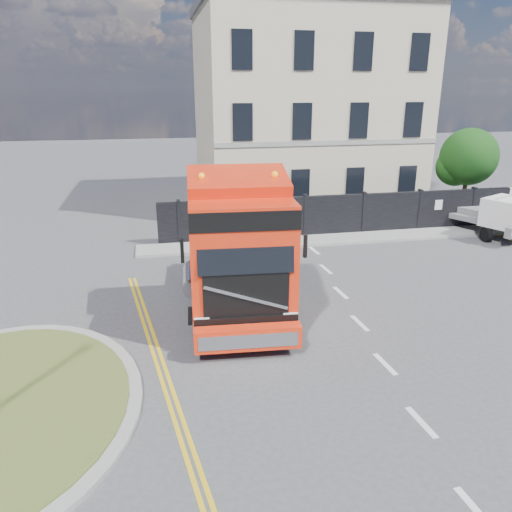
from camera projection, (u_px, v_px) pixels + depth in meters
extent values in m
plane|color=#424244|center=(264.00, 326.00, 15.26)|extent=(120.00, 120.00, 0.00)
cube|color=black|center=(344.00, 215.00, 24.43)|extent=(18.00, 0.25, 2.00)
cube|color=silver|center=(497.00, 207.00, 26.05)|extent=(2.60, 0.12, 2.00)
cube|color=#C3B49B|center=(302.00, 112.00, 29.94)|extent=(12.00, 10.00, 11.00)
cube|color=#4E4F54|center=(306.00, 6.00, 28.08)|extent=(12.30, 10.30, 0.50)
cylinder|color=#382619|center=(464.00, 192.00, 28.77)|extent=(0.24, 0.24, 2.40)
sphere|color=#123710|center=(469.00, 157.00, 28.12)|extent=(3.20, 3.20, 3.20)
sphere|color=#123710|center=(455.00, 167.00, 28.59)|extent=(2.20, 2.20, 2.20)
cube|color=gray|center=(349.00, 238.00, 23.90)|extent=(20.00, 1.60, 0.12)
cube|color=black|center=(235.00, 278.00, 16.77)|extent=(3.33, 7.41, 0.52)
cube|color=red|center=(240.00, 251.00, 14.37)|extent=(3.08, 3.18, 3.21)
cube|color=red|center=(236.00, 197.00, 15.08)|extent=(2.93, 1.24, 1.60)
cube|color=black|center=(246.00, 252.00, 12.85)|extent=(2.52, 0.25, 1.20)
cube|color=red|center=(248.00, 338.00, 13.24)|extent=(2.89, 0.61, 0.63)
cylinder|color=black|center=(200.00, 326.00, 13.96)|extent=(0.45, 1.22, 1.19)
cylinder|color=gray|center=(200.00, 326.00, 13.96)|extent=(0.45, 0.68, 0.66)
cylinder|color=black|center=(287.00, 321.00, 14.27)|extent=(0.45, 1.22, 1.19)
cylinder|color=gray|center=(287.00, 321.00, 14.27)|extent=(0.45, 0.68, 0.66)
cylinder|color=black|center=(198.00, 275.00, 17.79)|extent=(0.45, 1.22, 1.19)
cylinder|color=gray|center=(198.00, 275.00, 17.79)|extent=(0.45, 0.68, 0.66)
cylinder|color=black|center=(266.00, 271.00, 18.09)|extent=(0.45, 1.22, 1.19)
cylinder|color=gray|center=(266.00, 271.00, 18.09)|extent=(0.45, 0.68, 0.66)
cylinder|color=black|center=(197.00, 262.00, 19.08)|extent=(0.45, 1.22, 1.19)
cylinder|color=gray|center=(197.00, 262.00, 19.08)|extent=(0.45, 0.68, 0.66)
cylinder|color=black|center=(261.00, 259.00, 19.38)|extent=(0.45, 1.22, 1.19)
cylinder|color=gray|center=(261.00, 259.00, 19.38)|extent=(0.45, 0.68, 0.66)
cube|color=slate|center=(485.00, 218.00, 24.96)|extent=(3.83, 5.20, 0.25)
cube|color=silver|center=(508.00, 213.00, 23.34)|extent=(2.52, 2.47, 1.31)
cylinder|color=black|center=(486.00, 234.00, 23.49)|extent=(0.25, 0.71, 0.71)
cylinder|color=black|center=(450.00, 219.00, 26.29)|extent=(0.25, 0.71, 0.71)
cylinder|color=black|center=(483.00, 217.00, 26.66)|extent=(0.25, 0.71, 0.71)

